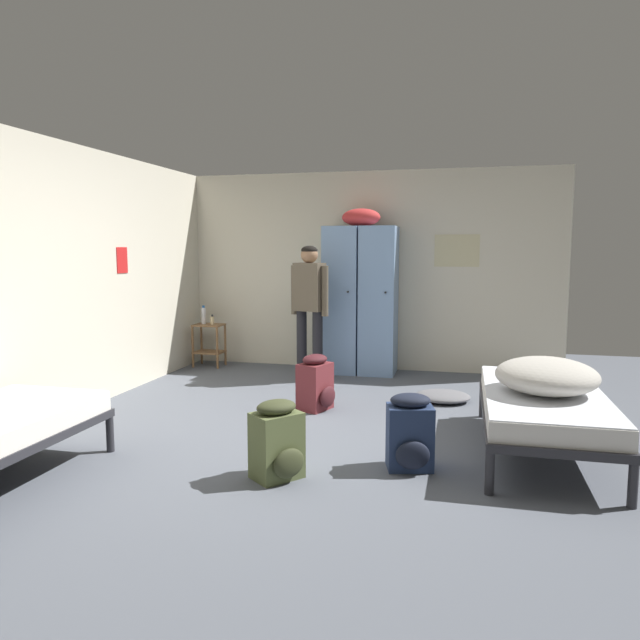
# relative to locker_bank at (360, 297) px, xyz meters

# --- Properties ---
(ground_plane) EXTENTS (9.38, 9.38, 0.00)m
(ground_plane) POSITION_rel_locker_bank_xyz_m (0.05, -2.65, -0.97)
(ground_plane) COLOR #565B66
(room_backdrop) EXTENTS (4.90, 5.93, 2.56)m
(room_backdrop) POSITION_rel_locker_bank_xyz_m (-1.27, -1.30, 0.31)
(room_backdrop) COLOR beige
(room_backdrop) RESTS_ON ground_plane
(locker_bank) EXTENTS (0.90, 0.55, 2.07)m
(locker_bank) POSITION_rel_locker_bank_xyz_m (0.00, 0.00, 0.00)
(locker_bank) COLOR #7A9ECC
(locker_bank) RESTS_ON ground_plane
(shelf_unit) EXTENTS (0.38, 0.30, 0.57)m
(shelf_unit) POSITION_rel_locker_bank_xyz_m (-2.04, -0.08, -0.62)
(shelf_unit) COLOR brown
(shelf_unit) RESTS_ON ground_plane
(bed_right) EXTENTS (0.90, 1.90, 0.49)m
(bed_right) POSITION_rel_locker_bank_xyz_m (1.89, -2.66, -0.59)
(bed_right) COLOR #28282D
(bed_right) RESTS_ON ground_plane
(bedding_heap) EXTENTS (0.75, 0.83, 0.26)m
(bedding_heap) POSITION_rel_locker_bank_xyz_m (1.90, -2.72, -0.35)
(bedding_heap) COLOR #B7B2A8
(bedding_heap) RESTS_ON bed_right
(person_traveler) EXTENTS (0.49, 0.30, 1.61)m
(person_traveler) POSITION_rel_locker_bank_xyz_m (-0.52, -0.56, 0.00)
(person_traveler) COLOR black
(person_traveler) RESTS_ON ground_plane
(water_bottle) EXTENTS (0.06, 0.06, 0.25)m
(water_bottle) POSITION_rel_locker_bank_xyz_m (-2.12, -0.06, -0.29)
(water_bottle) COLOR white
(water_bottle) RESTS_ON shelf_unit
(lotion_bottle) EXTENTS (0.05, 0.05, 0.13)m
(lotion_bottle) POSITION_rel_locker_bank_xyz_m (-1.97, -0.12, -0.34)
(lotion_bottle) COLOR beige
(lotion_bottle) RESTS_ON shelf_unit
(backpack_navy) EXTENTS (0.37, 0.38, 0.55)m
(backpack_navy) POSITION_rel_locker_bank_xyz_m (0.93, -3.25, -0.71)
(backpack_navy) COLOR navy
(backpack_navy) RESTS_ON ground_plane
(backpack_maroon) EXTENTS (0.40, 0.38, 0.55)m
(backpack_maroon) POSITION_rel_locker_bank_xyz_m (-0.11, -1.86, -0.71)
(backpack_maroon) COLOR maroon
(backpack_maroon) RESTS_ON ground_plane
(backpack_olive) EXTENTS (0.42, 0.41, 0.55)m
(backpack_olive) POSITION_rel_locker_bank_xyz_m (0.06, -3.64, -0.71)
(backpack_olive) COLOR #566038
(backpack_olive) RESTS_ON ground_plane
(clothes_pile_grey) EXTENTS (0.56, 0.50, 0.10)m
(clothes_pile_grey) POSITION_rel_locker_bank_xyz_m (1.09, -1.23, -0.92)
(clothes_pile_grey) COLOR slate
(clothes_pile_grey) RESTS_ON ground_plane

